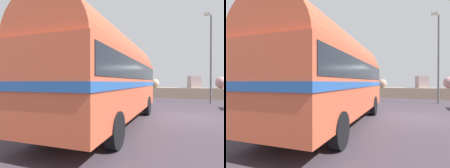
% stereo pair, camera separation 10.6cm
% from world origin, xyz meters
% --- Properties ---
extents(ground, '(32.00, 26.00, 0.02)m').
position_xyz_m(ground, '(0.00, 0.00, 0.01)').
color(ground, '#3D343D').
extents(breakwater, '(31.36, 2.38, 2.39)m').
position_xyz_m(breakwater, '(0.08, 11.79, 0.70)').
color(breakwater, tan).
rests_on(breakwater, ground).
extents(vintage_coach, '(3.05, 8.74, 3.70)m').
position_xyz_m(vintage_coach, '(-2.78, -2.92, 2.05)').
color(vintage_coach, black).
rests_on(vintage_coach, ground).
extents(lamp_post, '(0.64, 0.96, 6.97)m').
position_xyz_m(lamp_post, '(1.55, 6.77, 3.90)').
color(lamp_post, '#5B5B60').
rests_on(lamp_post, ground).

